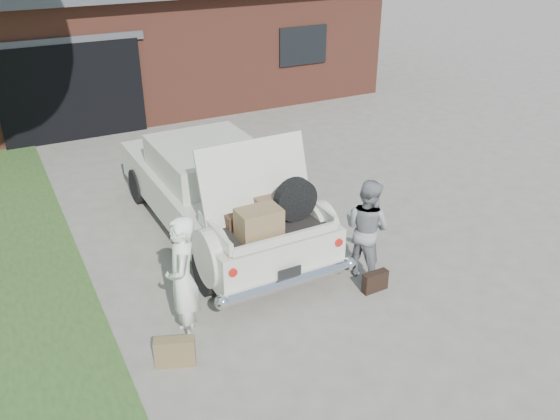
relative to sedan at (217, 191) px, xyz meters
name	(u,v)px	position (x,y,z in m)	size (l,w,h in m)	color
ground	(300,298)	(0.26, -2.33, -0.73)	(90.00, 90.00, 0.00)	gray
house	(136,32)	(1.24, 9.14, 0.94)	(12.80, 7.80, 3.30)	brown
sedan	(217,191)	(0.00, 0.00, 0.00)	(2.02, 5.00, 2.02)	beige
woman_left	(183,280)	(-1.41, -2.39, 0.11)	(0.61, 0.40, 1.68)	white
woman_right	(367,228)	(1.41, -2.20, 0.02)	(0.73, 0.57, 1.50)	gray
suitcase_left	(175,352)	(-1.70, -2.83, -0.55)	(0.48, 0.15, 0.37)	olive
suitcase_right	(375,281)	(1.28, -2.66, -0.58)	(0.38, 0.12, 0.30)	black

